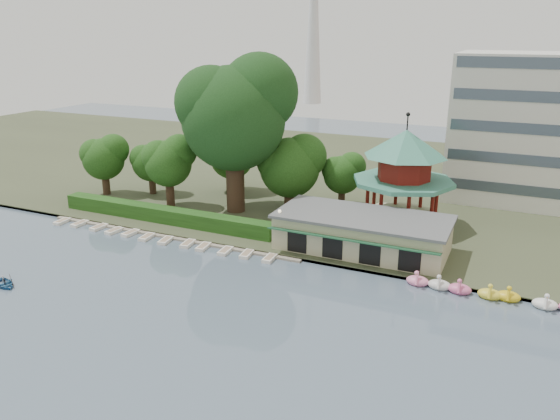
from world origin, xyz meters
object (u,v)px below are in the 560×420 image
Objects in this scene: boathouse at (362,232)px; rowboat_with_passengers at (4,282)px; pavilion at (404,168)px; big_tree at (235,110)px; dock at (170,236)px.

boathouse is 36.26m from rowboat_with_passengers.
big_tree is (-20.82, -3.79, 6.16)m from pavilion.
rowboat_with_passengers is at bearing -109.12° from big_tree.
big_tree is at bearing -169.70° from pavilion.
big_tree is (3.18, 11.01, 13.53)m from dock.
rowboat_with_passengers is (-9.84, -28.37, -13.21)m from big_tree.
boathouse is at bearing -101.28° from pavilion.
boathouse is 22.81m from big_tree.
dock is 22.62m from boathouse.
dock is 29.14m from pavilion.
dock is at bearing -106.11° from big_tree.
big_tree reaches higher than rowboat_with_passengers.
big_tree reaches higher than pavilion.
big_tree is at bearing 73.89° from dock.
pavilion is at bearing 78.72° from boathouse.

